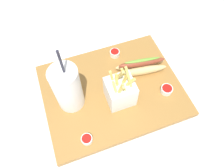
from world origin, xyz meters
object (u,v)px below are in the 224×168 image
(soda_cup, at_px, (68,89))
(ketchup_cup_3, at_px, (167,90))
(fries_basket, at_px, (120,91))
(hot_dog_1, at_px, (141,66))
(ketchup_cup_1, at_px, (87,139))
(ketchup_cup_2, at_px, (115,53))

(soda_cup, height_order, ketchup_cup_3, soda_cup)
(fries_basket, height_order, hot_dog_1, fries_basket)
(fries_basket, height_order, ketchup_cup_3, fries_basket)
(fries_basket, relative_size, hot_dog_1, 0.94)
(hot_dog_1, bearing_deg, soda_cup, -171.78)
(hot_dog_1, distance_m, ketchup_cup_1, 0.30)
(fries_basket, relative_size, ketchup_cup_2, 4.78)
(soda_cup, height_order, fries_basket, soda_cup)
(soda_cup, bearing_deg, ketchup_cup_3, -13.01)
(ketchup_cup_1, xyz_separation_m, ketchup_cup_2, (0.19, 0.27, 0.00))
(hot_dog_1, height_order, ketchup_cup_3, hot_dog_1)
(hot_dog_1, xyz_separation_m, ketchup_cup_1, (-0.25, -0.18, -0.01))
(soda_cup, relative_size, ketchup_cup_1, 7.47)
(ketchup_cup_1, bearing_deg, ketchup_cup_3, 12.97)
(soda_cup, height_order, hot_dog_1, soda_cup)
(hot_dog_1, bearing_deg, ketchup_cup_1, -144.89)
(ketchup_cup_2, height_order, ketchup_cup_3, same)
(soda_cup, distance_m, ketchup_cup_2, 0.25)
(fries_basket, height_order, ketchup_cup_1, fries_basket)
(fries_basket, relative_size, ketchup_cup_1, 5.09)
(soda_cup, distance_m, fries_basket, 0.16)
(fries_basket, xyz_separation_m, ketchup_cup_3, (0.15, -0.03, -0.04))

